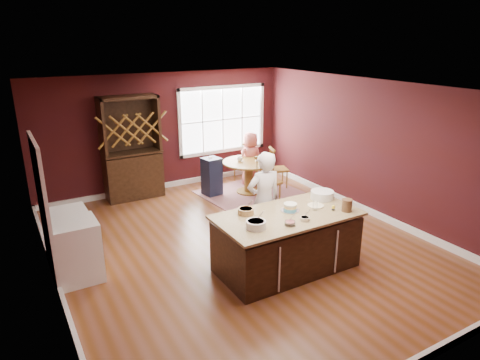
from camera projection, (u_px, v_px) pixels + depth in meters
name	position (u px, v px, depth m)	size (l,w,h in m)	color
room_shell	(241.00, 171.00, 7.04)	(7.00, 7.00, 7.00)	brown
window	(222.00, 120.00, 10.55)	(2.36, 0.10, 1.66)	white
doorway	(44.00, 213.00, 6.23)	(0.08, 1.26, 2.13)	white
kitchen_island	(286.00, 243.00, 6.60)	(2.19, 1.15, 0.92)	black
dining_table	(249.00, 170.00, 9.80)	(1.19, 1.19, 0.75)	brown
baker	(264.00, 201.00, 7.15)	(0.62, 0.41, 1.70)	silver
layer_cake	(290.00, 207.00, 6.55)	(0.29, 0.29, 0.12)	white
bowl_blue	(256.00, 224.00, 5.96)	(0.28, 0.28, 0.11)	white
bowl_yellow	(246.00, 211.00, 6.43)	(0.24, 0.24, 0.09)	brown
bowl_pink	(290.00, 223.00, 6.06)	(0.16, 0.16, 0.06)	white
bowl_olive	(305.00, 219.00, 6.22)	(0.14, 0.14, 0.05)	beige
drinking_glass	(315.00, 206.00, 6.56)	(0.08, 0.08, 0.15)	white
dinner_plate	(316.00, 206.00, 6.74)	(0.26, 0.26, 0.02)	beige
white_tub	(322.00, 195.00, 7.04)	(0.38, 0.38, 0.13)	white
stoneware_crock	(347.00, 205.00, 6.53)	(0.16, 0.16, 0.19)	#44301E
toy_figurine	(333.00, 208.00, 6.57)	(0.05, 0.05, 0.08)	yellow
rug	(248.00, 192.00, 9.97)	(2.12, 1.64, 0.01)	brown
chair_east	(279.00, 167.00, 10.17)	(0.42, 0.40, 0.99)	olive
chair_south	(269.00, 180.00, 9.10)	(0.46, 0.43, 1.09)	brown
chair_north	(244.00, 161.00, 10.59)	(0.44, 0.42, 1.05)	#955821
seated_woman	(250.00, 159.00, 10.28)	(0.64, 0.42, 1.31)	#BA5751
high_chair	(212.00, 176.00, 9.70)	(0.37, 0.37, 0.91)	#1C1E38
toddler	(212.00, 160.00, 9.65)	(0.18, 0.14, 0.26)	#8CA5BF
table_plate	(259.00, 161.00, 9.76)	(0.21, 0.21, 0.02)	beige
table_cup	(240.00, 159.00, 9.73)	(0.13, 0.13, 0.10)	white
hutch	(131.00, 148.00, 9.33)	(1.24, 0.52, 2.27)	black
washer	(77.00, 251.00, 6.30)	(0.64, 0.62, 0.93)	white
dryer	(70.00, 236.00, 6.84)	(0.60, 0.58, 0.87)	white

